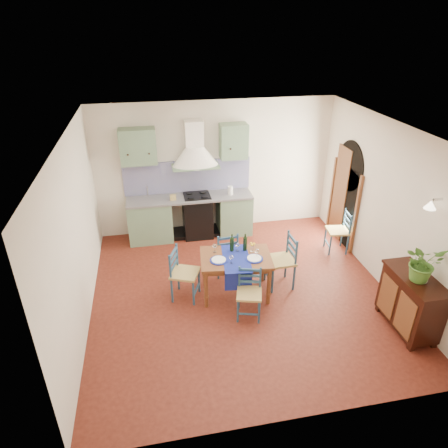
% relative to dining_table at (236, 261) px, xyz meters
% --- Properties ---
extents(floor, '(5.00, 5.00, 0.00)m').
position_rel_dining_table_xyz_m(floor, '(0.10, 0.00, -0.65)').
color(floor, '#43160E').
rests_on(floor, ground).
extents(back_wall, '(5.00, 0.96, 2.80)m').
position_rel_dining_table_xyz_m(back_wall, '(-0.37, 2.29, 0.40)').
color(back_wall, beige).
rests_on(back_wall, ground).
extents(right_wall, '(0.26, 5.00, 2.80)m').
position_rel_dining_table_xyz_m(right_wall, '(2.59, 0.28, 0.68)').
color(right_wall, beige).
rests_on(right_wall, ground).
extents(left_wall, '(0.04, 5.00, 2.80)m').
position_rel_dining_table_xyz_m(left_wall, '(-2.40, 0.00, 0.75)').
color(left_wall, beige).
rests_on(left_wall, ground).
extents(ceiling, '(5.00, 5.00, 0.01)m').
position_rel_dining_table_xyz_m(ceiling, '(0.10, 0.00, 2.15)').
color(ceiling, silver).
rests_on(ceiling, back_wall).
extents(dining_table, '(1.24, 0.95, 1.05)m').
position_rel_dining_table_xyz_m(dining_table, '(0.00, 0.00, 0.00)').
color(dining_table, brown).
rests_on(dining_table, ground).
extents(chair_near, '(0.47, 0.47, 0.82)m').
position_rel_dining_table_xyz_m(chair_near, '(0.08, -0.58, -0.23)').
color(chair_near, navy).
rests_on(chair_near, ground).
extents(chair_far, '(0.44, 0.44, 0.88)m').
position_rel_dining_table_xyz_m(chair_far, '(-0.05, 0.64, -0.20)').
color(chair_far, navy).
rests_on(chair_far, ground).
extents(chair_left, '(0.56, 0.56, 0.92)m').
position_rel_dining_table_xyz_m(chair_left, '(-0.88, 0.08, -0.18)').
color(chair_left, navy).
rests_on(chair_left, ground).
extents(chair_right, '(0.47, 0.47, 0.97)m').
position_rel_dining_table_xyz_m(chair_right, '(0.84, 0.10, -0.15)').
color(chair_right, navy).
rests_on(chair_right, ground).
extents(chair_spare, '(0.45, 0.45, 0.87)m').
position_rel_dining_table_xyz_m(chair_spare, '(2.33, 1.00, -0.21)').
color(chair_spare, navy).
rests_on(chair_spare, ground).
extents(sideboard, '(0.50, 1.05, 0.94)m').
position_rel_dining_table_xyz_m(sideboard, '(2.36, -1.32, -0.14)').
color(sideboard, black).
rests_on(sideboard, ground).
extents(potted_plant, '(0.52, 0.46, 0.56)m').
position_rel_dining_table_xyz_m(potted_plant, '(2.35, -1.37, 0.56)').
color(potted_plant, '#417328').
rests_on(potted_plant, sideboard).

